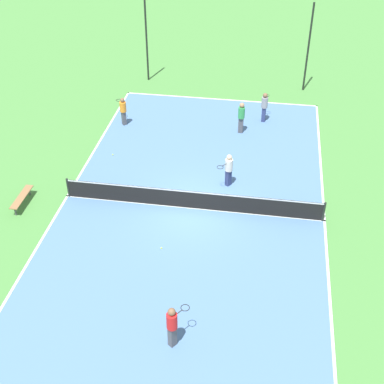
{
  "coord_description": "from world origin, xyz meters",
  "views": [
    {
      "loc": [
        2.98,
        -18.79,
        14.58
      ],
      "look_at": [
        0.0,
        0.0,
        0.9
      ],
      "focal_mm": 50.0,
      "sensor_mm": 36.0,
      "label": 1
    }
  ],
  "objects": [
    {
      "name": "bench",
      "position": [
        -7.59,
        -0.92,
        0.39
      ],
      "size": [
        0.36,
        1.84,
        0.45
      ],
      "rotation": [
        0.0,
        0.0,
        1.57
      ],
      "color": "olive",
      "rests_on": "ground_plane"
    },
    {
      "name": "fence_post_back_left",
      "position": [
        -5.04,
        13.38,
        2.74
      ],
      "size": [
        0.12,
        0.12,
        5.48
      ],
      "color": "black",
      "rests_on": "ground_plane"
    },
    {
      "name": "player_far_green",
      "position": [
        1.56,
        7.23,
        1.05
      ],
      "size": [
        0.39,
        0.39,
        1.78
      ],
      "rotation": [
        0.0,
        0.0,
        3.06
      ],
      "color": "#4C4C51",
      "rests_on": "court_surface"
    },
    {
      "name": "ground_plane",
      "position": [
        0.0,
        0.0,
        0.0
      ],
      "size": [
        80.0,
        80.0,
        0.0
      ],
      "primitive_type": "plane",
      "color": "#47843D"
    },
    {
      "name": "fence_post_back_right",
      "position": [
        5.04,
        13.38,
        2.74
      ],
      "size": [
        0.12,
        0.12,
        5.48
      ],
      "color": "black",
      "rests_on": "ground_plane"
    },
    {
      "name": "court_surface",
      "position": [
        0.0,
        0.0,
        0.01
      ],
      "size": [
        11.77,
        22.42,
        0.02
      ],
      "color": "#4C729E",
      "rests_on": "ground_plane"
    },
    {
      "name": "player_far_white",
      "position": [
        1.4,
        2.05,
        0.98
      ],
      "size": [
        0.82,
        0.95,
        1.66
      ],
      "rotation": [
        0.0,
        0.0,
        4.07
      ],
      "color": "navy",
      "rests_on": "court_surface"
    },
    {
      "name": "tennis_ball_right_alley",
      "position": [
        -0.8,
        -2.9,
        0.06
      ],
      "size": [
        0.07,
        0.07,
        0.07
      ],
      "primitive_type": "sphere",
      "color": "#CCE033",
      "rests_on": "court_surface"
    },
    {
      "name": "player_center_orange",
      "position": [
        -5.02,
        7.12,
        0.95
      ],
      "size": [
        0.82,
        0.95,
        1.62
      ],
      "rotation": [
        0.0,
        0.0,
        2.21
      ],
      "color": "#4C4C51",
      "rests_on": "court_surface"
    },
    {
      "name": "player_baseline_gray",
      "position": [
        2.74,
        8.74,
        1.03
      ],
      "size": [
        0.45,
        0.97,
        1.74
      ],
      "rotation": [
        0.0,
        0.0,
        1.44
      ],
      "color": "navy",
      "rests_on": "court_surface"
    },
    {
      "name": "player_coach_red",
      "position": [
        0.54,
        -7.51,
        1.01
      ],
      "size": [
        0.81,
        0.95,
        1.72
      ],
      "rotation": [
        0.0,
        0.0,
        0.95
      ],
      "color": "#4C4C51",
      "rests_on": "court_surface"
    },
    {
      "name": "tennis_net",
      "position": [
        0.0,
        0.0,
        0.51
      ],
      "size": [
        11.57,
        0.1,
        0.96
      ],
      "color": "black",
      "rests_on": "court_surface"
    },
    {
      "name": "tennis_ball_left_sideline",
      "position": [
        -4.74,
        3.78,
        0.06
      ],
      "size": [
        0.07,
        0.07,
        0.07
      ],
      "primitive_type": "sphere",
      "color": "#CCE033",
      "rests_on": "court_surface"
    }
  ]
}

